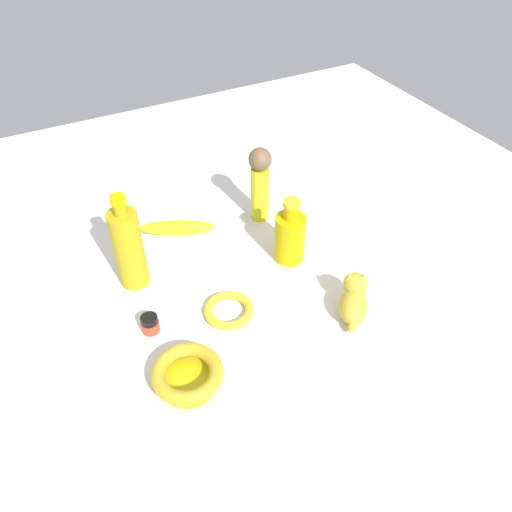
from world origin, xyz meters
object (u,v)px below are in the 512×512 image
object	(u,v)px
bowl	(188,375)
cat_figurine	(354,299)
banana	(177,228)
person_figure_adult	(260,181)
nail_polish_jar	(150,324)
bottle_short	(290,236)
bangle	(229,310)
bottle_tall	(128,247)

from	to	relation	value
bowl	cat_figurine	distance (m)	0.38
banana	person_figure_adult	xyz separation A→B (m)	(-0.04, -0.22, 0.09)
nail_polish_jar	bottle_short	bearing A→B (deg)	-80.18
cat_figurine	person_figure_adult	xyz separation A→B (m)	(0.40, 0.02, 0.07)
cat_figurine	nail_polish_jar	world-z (taller)	cat_figurine
cat_figurine	nail_polish_jar	distance (m)	0.43
cat_figurine	bangle	world-z (taller)	cat_figurine
person_figure_adult	bangle	xyz separation A→B (m)	(-0.27, 0.22, -0.10)
cat_figurine	bottle_tall	world-z (taller)	bottle_tall
nail_polish_jar	bottle_tall	distance (m)	0.18
bottle_short	bottle_tall	xyz separation A→B (m)	(0.09, 0.36, 0.03)
nail_polish_jar	bangle	world-z (taller)	nail_polish_jar
bottle_tall	bottle_short	bearing A→B (deg)	-104.58
bottle_short	banana	world-z (taller)	bottle_short
person_figure_adult	bangle	distance (m)	0.37
cat_figurine	bottle_short	bearing A→B (deg)	7.91
bangle	cat_figurine	bearing A→B (deg)	-117.08
bottle_tall	banana	bearing A→B (deg)	-51.41
bottle_short	nail_polish_jar	xyz separation A→B (m)	(-0.06, 0.37, -0.05)
banana	bottle_short	bearing A→B (deg)	159.73
bottle_short	banana	distance (m)	0.30
nail_polish_jar	person_figure_adult	bearing A→B (deg)	-58.02
banana	person_figure_adult	bearing A→B (deg)	-163.87
cat_figurine	person_figure_adult	world-z (taller)	person_figure_adult
bottle_short	bangle	world-z (taller)	bottle_short
person_figure_adult	bottle_short	bearing A→B (deg)	175.80
bowl	bottle_short	bearing A→B (deg)	-57.40
person_figure_adult	bangle	world-z (taller)	person_figure_adult
banana	bangle	distance (m)	0.31
banana	nail_polish_jar	size ratio (longest dim) A/B	4.85
bottle_tall	nail_polish_jar	bearing A→B (deg)	174.27
bowl	bangle	xyz separation A→B (m)	(0.13, -0.14, -0.02)
cat_figurine	bottle_tall	distance (m)	0.50
bangle	bowl	bearing A→B (deg)	131.45
nail_polish_jar	bottle_tall	size ratio (longest dim) A/B	0.17
cat_figurine	person_figure_adult	bearing A→B (deg)	2.54
person_figure_adult	bottle_tall	bearing A→B (deg)	102.72
person_figure_adult	bottle_tall	size ratio (longest dim) A/B	0.87
bottle_short	bottle_tall	distance (m)	0.37
person_figure_adult	nail_polish_jar	bearing A→B (deg)	121.98
bottle_short	cat_figurine	world-z (taller)	bottle_short
nail_polish_jar	bowl	bearing A→B (deg)	-172.61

